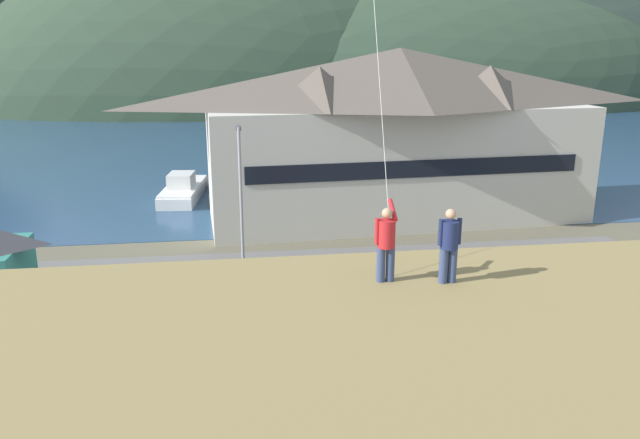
# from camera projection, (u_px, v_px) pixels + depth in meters

# --- Properties ---
(ground_plane) EXTENTS (600.00, 600.00, 0.00)m
(ground_plane) POSITION_uv_depth(u_px,v_px,m) (334.00, 383.00, 22.48)
(ground_plane) COLOR #66604C
(parking_lot_pad) EXTENTS (40.00, 20.00, 0.10)m
(parking_lot_pad) POSITION_uv_depth(u_px,v_px,m) (316.00, 323.00, 27.23)
(parking_lot_pad) COLOR slate
(parking_lot_pad) RESTS_ON ground
(bay_water) EXTENTS (360.00, 84.00, 0.03)m
(bay_water) POSITION_uv_depth(u_px,v_px,m) (259.00, 140.00, 79.64)
(bay_water) COLOR navy
(bay_water) RESTS_ON ground
(far_hill_east_peak) EXTENTS (106.38, 62.01, 59.23)m
(far_hill_east_peak) POSITION_uv_depth(u_px,v_px,m) (224.00, 104.00, 127.60)
(far_hill_east_peak) COLOR #334733
(far_hill_east_peak) RESTS_ON ground
(far_hill_center_saddle) EXTENTS (128.98, 65.16, 50.55)m
(far_hill_center_saddle) POSITION_uv_depth(u_px,v_px,m) (405.00, 101.00, 133.71)
(far_hill_center_saddle) COLOR #334733
(far_hill_center_saddle) RESTS_ON ground
(far_hill_far_shoulder) EXTENTS (136.75, 47.75, 61.92)m
(far_hill_far_shoulder) POSITION_uv_depth(u_px,v_px,m) (525.00, 97.00, 143.92)
(far_hill_far_shoulder) COLOR #2D3D33
(far_hill_far_shoulder) RESTS_ON ground
(harbor_lodge) EXTENTS (27.75, 10.94, 11.66)m
(harbor_lodge) POSITION_uv_depth(u_px,v_px,m) (398.00, 131.00, 42.27)
(harbor_lodge) COLOR beige
(harbor_lodge) RESTS_ON ground
(storage_shed_waterside) EXTENTS (5.26, 5.90, 4.82)m
(storage_shed_waterside) POSITION_uv_depth(u_px,v_px,m) (284.00, 183.00, 43.22)
(storage_shed_waterside) COLOR beige
(storage_shed_waterside) RESTS_ON ground
(wharf_dock) EXTENTS (3.20, 10.83, 0.70)m
(wharf_dock) POSITION_uv_depth(u_px,v_px,m) (230.00, 185.00, 52.47)
(wharf_dock) COLOR #70604C
(wharf_dock) RESTS_ON ground
(moored_boat_wharfside) EXTENTS (3.54, 8.49, 2.16)m
(moored_boat_wharfside) POSITION_uv_depth(u_px,v_px,m) (183.00, 190.00, 49.24)
(moored_boat_wharfside) COLOR silver
(moored_boat_wharfside) RESTS_ON ground
(parked_car_back_row_right) EXTENTS (4.25, 2.15, 1.82)m
(parked_car_back_row_right) POSITION_uv_depth(u_px,v_px,m) (434.00, 290.00, 28.30)
(parked_car_back_row_right) COLOR silver
(parked_car_back_row_right) RESTS_ON parking_lot_pad
(parked_car_mid_row_center) EXTENTS (4.26, 2.18, 1.82)m
(parked_car_mid_row_center) POSITION_uv_depth(u_px,v_px,m) (220.00, 356.00, 22.30)
(parked_car_mid_row_center) COLOR silver
(parked_car_mid_row_center) RESTS_ON parking_lot_pad
(parked_car_back_row_left) EXTENTS (4.28, 2.22, 1.82)m
(parked_car_back_row_left) POSITION_uv_depth(u_px,v_px,m) (433.00, 343.00, 23.28)
(parked_car_back_row_left) COLOR red
(parked_car_back_row_left) RESTS_ON parking_lot_pad
(parked_car_front_row_red) EXTENTS (4.32, 2.30, 1.82)m
(parked_car_front_row_red) POSITION_uv_depth(u_px,v_px,m) (99.00, 299.00, 27.27)
(parked_car_front_row_red) COLOR #9EA3A8
(parked_car_front_row_red) RESTS_ON parking_lot_pad
(parked_car_front_row_silver) EXTENTS (4.31, 2.27, 1.82)m
(parked_car_front_row_silver) POSITION_uv_depth(u_px,v_px,m) (214.00, 286.00, 28.72)
(parked_car_front_row_silver) COLOR black
(parked_car_front_row_silver) RESTS_ON parking_lot_pad
(parked_car_lone_by_shed) EXTENTS (4.31, 2.28, 1.82)m
(parked_car_lone_by_shed) POSITION_uv_depth(u_px,v_px,m) (315.00, 283.00, 29.14)
(parked_car_lone_by_shed) COLOR #236633
(parked_car_lone_by_shed) RESTS_ON parking_lot_pad
(parking_light_pole) EXTENTS (0.24, 0.78, 7.93)m
(parking_light_pole) POSITION_uv_depth(u_px,v_px,m) (241.00, 195.00, 30.87)
(parking_light_pole) COLOR #ADADB2
(parking_light_pole) RESTS_ON parking_lot_pad
(person_kite_flyer) EXTENTS (0.51, 0.66, 1.86)m
(person_kite_flyer) POSITION_uv_depth(u_px,v_px,m) (386.00, 242.00, 14.00)
(person_kite_flyer) COLOR #384770
(person_kite_flyer) RESTS_ON grassy_hill_foreground
(person_companion) EXTENTS (0.55, 0.40, 1.74)m
(person_companion) POSITION_uv_depth(u_px,v_px,m) (449.00, 243.00, 13.92)
(person_companion) COLOR #384770
(person_companion) RESTS_ON grassy_hill_foreground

